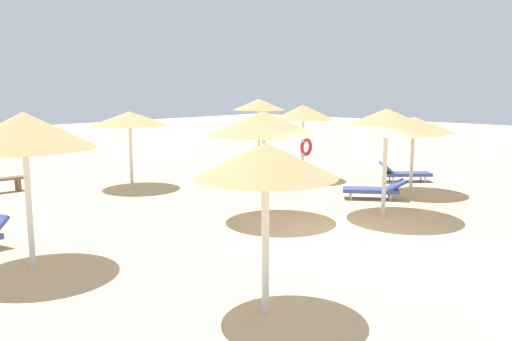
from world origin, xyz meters
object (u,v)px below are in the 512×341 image
Objects in this scene: parasol_1 at (386,121)px; lounger_1 at (375,189)px; parasol_8 at (303,113)px; parasol_7 at (266,161)px; parasol_0 at (24,131)px; bench_0 at (0,182)px; parasol_9 at (259,105)px; parasol_5 at (130,119)px; parasol_3 at (414,125)px; parasol_4 at (264,123)px; lounger_3 at (404,173)px.

parasol_1 is 1.58× the size of lounger_1.
parasol_8 is 4.74m from lounger_1.
parasol_1 is 7.13m from parasol_7.
parasol_0 is 1.97× the size of bench_0.
parasol_0 is at bearing -153.54° from parasol_9.
parasol_1 reaches higher than parasol_5.
parasol_7 is at bearing -137.04° from parasol_9.
parasol_8 reaches higher than lounger_1.
parasol_8 is at bearing 59.13° from parasol_1.
parasol_5 is 1.37× the size of lounger_1.
parasol_1 is at bearing -120.87° from parasol_8.
parasol_5 is 11.46m from parasol_7.
parasol_7 is (-10.44, -2.83, 0.14)m from parasol_3.
parasol_1 is 1.15× the size of parasol_5.
parasol_1 reaches higher than parasol_4.
parasol_9 is 1.52× the size of lounger_1.
parasol_7 is 1.39× the size of lounger_1.
parasol_7 is at bearing -137.59° from parasol_4.
parasol_1 is 1.70× the size of lounger_3.
parasol_4 is at bearing 42.41° from parasol_7.
parasol_9 is at bearing 9.83° from parasol_5.
parasol_3 is (3.56, 0.99, -0.34)m from parasol_1.
parasol_8 is (-0.42, 4.26, 0.25)m from parasol_3.
lounger_1 is at bearing -166.56° from lounger_3.
lounger_1 is at bearing 170.75° from parasol_3.
lounger_3 is 14.13m from bench_0.
lounger_1 is (-1.40, -3.97, -2.18)m from parasol_8.
parasol_7 is 0.91× the size of parasol_9.
parasol_8 is at bearing 123.37° from lounger_3.
parasol_0 is 0.99× the size of parasol_1.
bench_0 is (-3.40, 8.70, -2.20)m from parasol_4.
parasol_1 is 8.93m from parasol_5.
lounger_1 is (8.62, 3.13, -2.08)m from parasol_7.
parasol_3 is 1.72× the size of bench_0.
parasol_5 is 0.99× the size of parasol_7.
parasol_0 is at bearing 170.82° from parasol_3.
parasol_8 is at bearing -32.26° from bench_0.
parasol_0 reaches higher than lounger_1.
lounger_1 is (3.99, -7.35, -2.08)m from parasol_5.
lounger_3 is (-0.67, -7.93, -2.32)m from parasol_9.
parasol_0 is 13.86m from lounger_3.
parasol_4 reaches higher than lounger_1.
parasol_5 is 0.91× the size of parasol_9.
lounger_3 is at bearing 34.27° from parasol_3.
parasol_1 is 6.06m from lounger_3.
parasol_1 is at bearing -61.84° from bench_0.
parasol_3 is 2.78m from lounger_3.
parasol_5 reaches higher than parasol_3.
parasol_9 reaches higher than lounger_3.
parasol_0 is 5.02m from parasol_7.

